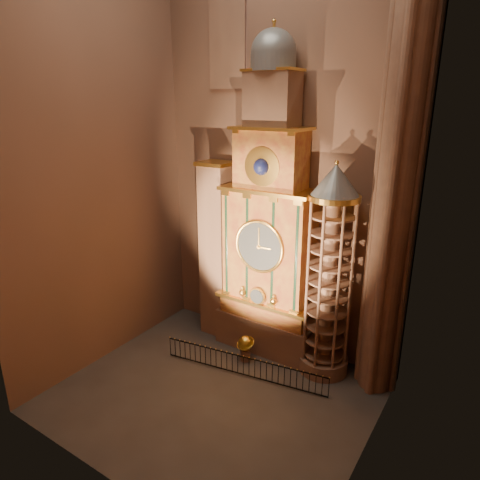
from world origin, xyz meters
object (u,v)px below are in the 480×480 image
Objects in this scene: astronomical_clock at (269,235)px; celestial_globe at (245,346)px; stair_turret at (329,276)px; iron_railing at (243,366)px; portrait_tower at (217,250)px.

celestial_globe is (-0.31, -1.76, -5.82)m from astronomical_clock.
iron_railing is (-3.14, -2.75, -4.68)m from stair_turret.
celestial_globe reaches higher than iron_railing.
stair_turret reaches higher than celestial_globe.
portrait_tower is 6.64m from iron_railing.
celestial_globe is (3.09, -1.78, -4.30)m from portrait_tower.
portrait_tower is 1.19× the size of iron_railing.
astronomical_clock is 3.78m from stair_turret.
stair_turret is 6.02m from celestial_globe.
portrait_tower is (-3.40, 0.02, -1.53)m from astronomical_clock.
portrait_tower is at bearing 141.12° from iron_railing.
astronomical_clock is 1.55× the size of stair_turret.
portrait_tower reaches higher than iron_railing.
astronomical_clock reaches higher than celestial_globe.
stair_turret is 1.26× the size of iron_railing.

